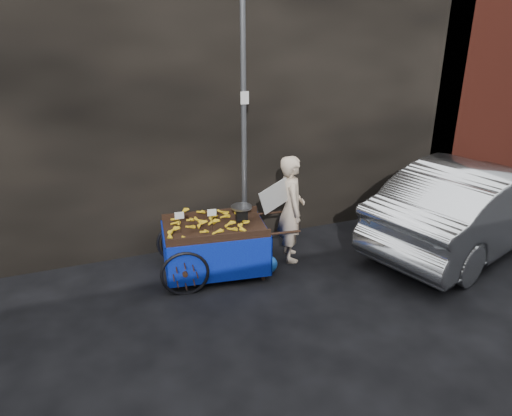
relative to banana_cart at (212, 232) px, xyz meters
name	(u,v)px	position (x,y,z in m)	size (l,w,h in m)	color
ground	(256,291)	(0.41, -0.68, -0.66)	(80.00, 80.00, 0.00)	black
building_wall	(223,77)	(0.80, 1.92, 1.84)	(13.50, 2.00, 5.00)	black
street_pole	(244,124)	(0.71, 0.62, 1.35)	(0.12, 0.10, 4.00)	slate
banana_cart	(212,232)	(0.00, 0.00, 0.00)	(2.07, 1.15, 1.07)	black
vendor	(291,209)	(1.24, 0.03, 0.16)	(0.85, 0.67, 1.64)	beige
plastic_bag	(267,265)	(0.74, -0.29, -0.52)	(0.31, 0.25, 0.28)	blue
parked_car	(475,204)	(4.20, -0.54, 0.03)	(1.47, 4.22, 1.39)	silver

